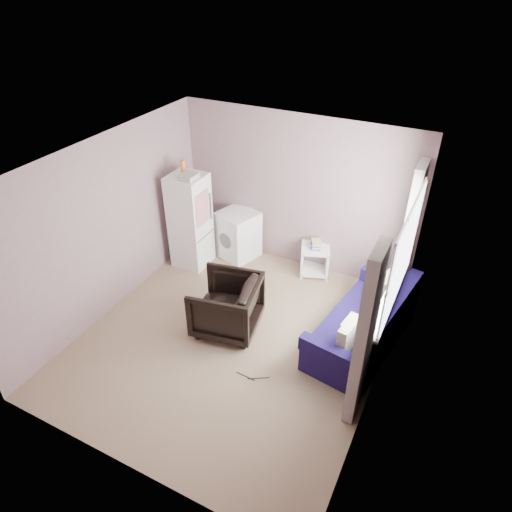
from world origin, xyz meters
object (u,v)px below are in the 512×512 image
at_px(fridge, 190,221).
at_px(side_table, 315,258).
at_px(armchair, 226,303).
at_px(washing_machine, 238,234).
at_px(sofa, 366,328).

relative_size(fridge, side_table, 2.97).
relative_size(armchair, fridge, 0.48).
xyz_separation_m(fridge, side_table, (1.92, 0.62, -0.51)).
height_order(washing_machine, sofa, sofa).
xyz_separation_m(armchair, washing_machine, (-0.73, 1.68, -0.00)).
bearing_deg(washing_machine, side_table, 22.17).
relative_size(fridge, washing_machine, 2.18).
distance_m(armchair, sofa, 1.87).
height_order(armchair, washing_machine, armchair).
bearing_deg(side_table, fridge, -162.08).
distance_m(washing_machine, sofa, 2.78).
height_order(armchair, fridge, fridge).
relative_size(armchair, washing_machine, 1.06).
bearing_deg(armchair, side_table, 150.14).
bearing_deg(armchair, fridge, -142.19).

